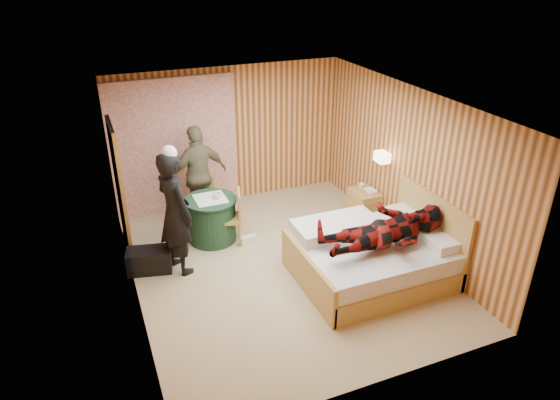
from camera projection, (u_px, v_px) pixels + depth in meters
name	position (u px, v px, depth m)	size (l,w,h in m)	color
floor	(281.00, 266.00, 7.49)	(4.20, 5.00, 0.01)	tan
ceiling	(282.00, 102.00, 6.38)	(4.20, 5.00, 0.01)	silver
wall_back	(229.00, 136.00, 9.01)	(4.20, 0.02, 2.50)	#EEA15B
wall_left	(126.00, 217.00, 6.22)	(0.02, 5.00, 2.50)	#EEA15B
wall_right	(408.00, 168.00, 7.65)	(0.02, 5.00, 2.50)	#EEA15B
curtain	(175.00, 147.00, 8.64)	(2.20, 0.08, 2.40)	silver
doorway	(120.00, 189.00, 7.50)	(0.06, 0.90, 2.05)	black
wall_lamp	(382.00, 157.00, 7.94)	(0.26, 0.24, 0.16)	gold
bed	(373.00, 256.00, 7.13)	(2.09, 1.65, 1.13)	tan
nightstand	(364.00, 205.00, 8.67)	(0.42, 0.57, 0.55)	tan
round_table	(212.00, 219.00, 8.03)	(0.84, 0.84, 0.74)	#22492B
chair_far	(202.00, 193.00, 8.51)	(0.52, 0.52, 0.93)	tan
chair_near	(233.00, 213.00, 7.89)	(0.50, 0.50, 0.89)	tan
duffel_bag	(149.00, 260.00, 7.30)	(0.63, 0.34, 0.36)	black
sneaker_left	(230.00, 231.00, 8.30)	(0.25, 0.10, 0.11)	white
sneaker_right	(248.00, 240.00, 8.05)	(0.27, 0.11, 0.12)	white
woman_standing	(175.00, 213.00, 7.02)	(0.68, 0.44, 1.85)	black
man_at_table	(199.00, 175.00, 8.39)	(1.01, 0.42, 1.72)	#6B6647
man_on_bed	(388.00, 222.00, 6.66)	(1.77, 0.67, 0.86)	maroon
book_lower	(366.00, 192.00, 8.50)	(0.17, 0.22, 0.02)	white
book_upper	(367.00, 191.00, 8.49)	(0.16, 0.22, 0.02)	white
cup_nightstand	(361.00, 186.00, 8.64)	(0.10, 0.10, 0.09)	white
cup_table	(217.00, 196.00, 7.84)	(0.12, 0.12, 0.10)	white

